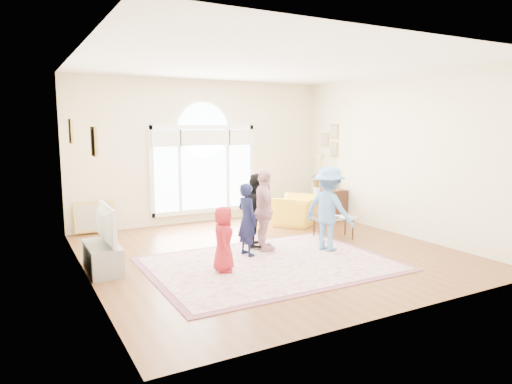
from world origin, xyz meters
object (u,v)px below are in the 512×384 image
television (101,225)px  coffee_table (333,218)px  area_rug (271,264)px  armchair (297,210)px  tv_console (102,258)px

television → coffee_table: bearing=-0.5°
area_rug → television: 2.67m
area_rug → television: bearing=158.9°
armchair → television: bearing=-22.0°
area_rug → television: (-2.40, 0.93, 0.71)m
tv_console → coffee_table: size_ratio=0.85×
area_rug → coffee_table: bearing=24.6°
area_rug → tv_console: size_ratio=3.60×
tv_console → coffee_table: (4.35, -0.04, 0.19)m
tv_console → armchair: bearing=16.9°
area_rug → tv_console: (-2.41, 0.93, 0.20)m
tv_console → area_rug: bearing=-21.0°
tv_console → coffee_table: coffee_table is taller
area_rug → armchair: armchair is taller
tv_console → armchair: armchair is taller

